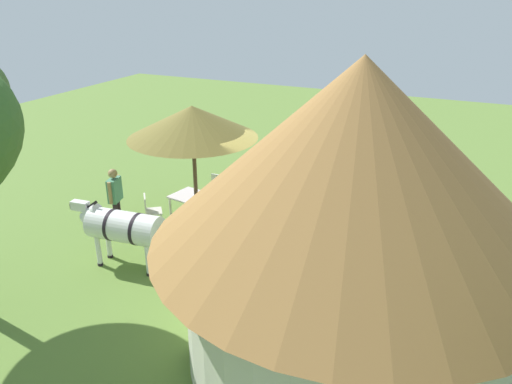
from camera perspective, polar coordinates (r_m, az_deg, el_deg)
ground_plane at (r=12.87m, az=3.72°, el=-4.37°), size 36.00×36.00×0.00m
thatched_hut at (r=7.57m, az=10.94°, el=-2.19°), size 6.09×6.09×5.00m
shade_umbrella at (r=12.37m, az=-7.26°, el=7.92°), size 3.22×3.22×3.13m
patio_dining_table at (r=13.05m, az=-6.81°, el=-0.92°), size 1.45×1.07×0.74m
patio_chair_east_end at (r=13.04m, az=-11.99°, el=-1.93°), size 0.60×0.61×0.90m
patio_chair_near_lawn at (r=12.20m, az=-3.75°, el=-3.24°), size 0.57×0.58×0.90m
patio_chair_near_hut at (r=14.07m, az=-4.44°, el=0.39°), size 0.45×0.43×0.90m
guest_beside_umbrella at (r=12.87m, az=-15.75°, el=-0.27°), size 0.32×0.58×1.68m
standing_watcher at (r=15.06m, az=11.82°, el=3.52°), size 0.44×0.50×1.69m
striped_lounge_chair at (r=12.31m, az=4.15°, el=-4.39°), size 0.94×0.94×0.63m
zebra_nearest_camera at (r=14.75m, az=3.93°, el=3.60°), size 1.94×1.21×1.57m
zebra_by_umbrella at (r=11.25m, az=-14.93°, el=-3.87°), size 2.33×0.83×1.50m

